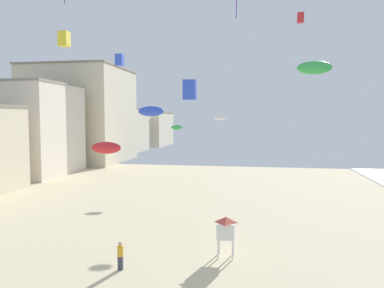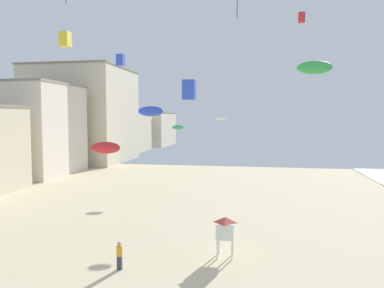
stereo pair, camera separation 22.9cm
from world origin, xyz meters
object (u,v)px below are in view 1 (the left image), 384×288
Objects in this scene: kite_green_parafoil at (315,68)px; kite_green_parafoil_2 at (177,127)px; kite_red_parafoil at (106,148)px; kite_blue_box_2 at (190,90)px; kite_flyer at (120,254)px; kite_yellow_box at (64,39)px; lifeguard_stand at (226,228)px; kite_blue_box at (120,60)px; kite_blue_parafoil at (151,111)px; kite_red_box at (300,18)px; kite_white_parafoil at (220,118)px.

kite_green_parafoil is 24.55m from kite_green_parafoil_2.
kite_blue_box_2 is (4.87, 1.73, 3.56)m from kite_red_parafoil.
kite_green_parafoil is (11.43, 6.11, 11.16)m from kite_flyer.
kite_yellow_box is at bearing -122.80° from kite_green_parafoil_2.
kite_red_parafoil is at bearing -52.76° from kite_yellow_box.
lifeguard_stand is 23.94m from kite_blue_box.
kite_blue_parafoil is at bearing -60.79° from kite_blue_box.
kite_red_parafoil is 1.91× the size of kite_red_box.
kite_yellow_box reaches higher than lifeguard_stand.
kite_blue_box_2 is 18.14m from kite_yellow_box.
kite_flyer is 0.87× the size of kite_red_parafoil.
kite_green_parafoil is 22.27m from kite_blue_box.
kite_blue_parafoil is 1.26× the size of kite_green_parafoil_2.
kite_blue_box is at bearing 172.95° from kite_white_parafoil.
kite_yellow_box is (-21.81, 7.18, 4.15)m from kite_green_parafoil.
kite_flyer is 24.21m from kite_blue_box.
kite_blue_parafoil is 15.58m from kite_blue_box.
kite_blue_parafoil is 1.47× the size of kite_white_parafoil.
kite_red_parafoil reaches higher than kite_flyer.
kite_flyer is 1.34× the size of kite_blue_box_2.
kite_red_parafoil is (-1.57, -4.44, -2.28)m from kite_blue_parafoil.
kite_blue_parafoil is 20.58m from kite_red_box.
lifeguard_stand is at bearing -150.96° from kite_green_parafoil.
kite_yellow_box is 17.47m from kite_green_parafoil_2.
kite_green_parafoil is at bearing -5.75° from kite_flyer.
kite_blue_parafoil is 14.73m from kite_yellow_box.
kite_white_parafoil is 1.29× the size of kite_red_box.
kite_green_parafoil_2 is at bearing 91.91° from kite_red_parafoil.
kite_white_parafoil is at bearing 98.87° from lifeguard_stand.
lifeguard_stand is at bearing -70.80° from kite_green_parafoil_2.
kite_yellow_box is 0.94× the size of kite_green_parafoil_2.
kite_green_parafoil is 1.78× the size of kite_white_parafoil.
kite_flyer is 10.66m from kite_blue_box_2.
kite_red_parafoil is at bearing -109.50° from kite_blue_parafoil.
kite_blue_parafoil is at bearing -83.24° from kite_green_parafoil_2.
lifeguard_stand is at bearing -50.67° from kite_blue_box.
kite_white_parafoil is at bearing 42.34° from kite_flyer.
kite_flyer is 1.66× the size of kite_red_box.
kite_flyer is 6.63m from lifeguard_stand.
kite_flyer is 1.18× the size of kite_yellow_box.
lifeguard_stand is at bearing 12.46° from kite_red_parafoil.
kite_yellow_box is (-16.22, 10.29, 14.38)m from lifeguard_stand.
kite_white_parafoil is (3.98, 11.27, -0.45)m from kite_blue_parafoil.
kite_blue_box is 1.00× the size of kite_blue_box_2.
kite_flyer is at bearing -138.19° from kite_blue_box_2.
kite_blue_box_2 is at bearing 178.87° from lifeguard_stand.
kite_blue_box is 0.65× the size of kite_red_parafoil.
kite_green_parafoil is at bearing -34.11° from kite_blue_box.
kite_red_parafoil is (-1.35, 1.42, 6.01)m from kite_flyer.
lifeguard_stand is (5.84, 3.01, 0.92)m from kite_flyer.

